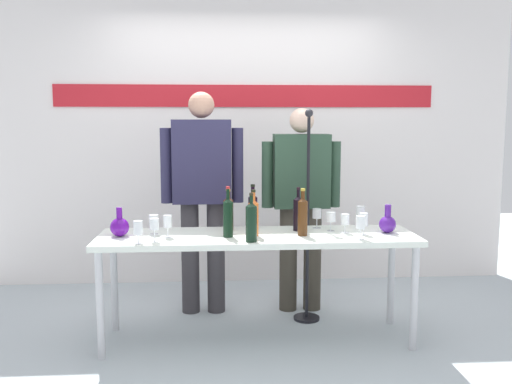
# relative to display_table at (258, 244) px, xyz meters

# --- Properties ---
(ground_plane) EXTENTS (10.00, 10.00, 0.00)m
(ground_plane) POSITION_rel_display_table_xyz_m (0.00, 0.00, -0.68)
(ground_plane) COLOR #AFBBC0
(back_wall) EXTENTS (4.95, 0.11, 3.00)m
(back_wall) POSITION_rel_display_table_xyz_m (0.00, 1.50, 0.82)
(back_wall) COLOR white
(back_wall) RESTS_ON ground
(display_table) EXTENTS (2.16, 0.59, 0.75)m
(display_table) POSITION_rel_display_table_xyz_m (0.00, 0.00, 0.00)
(display_table) COLOR white
(display_table) RESTS_ON ground
(decanter_blue_left) EXTENTS (0.13, 0.13, 0.20)m
(decanter_blue_left) POSITION_rel_display_table_xyz_m (-0.93, -0.00, 0.13)
(decanter_blue_left) COLOR #56108E
(decanter_blue_left) RESTS_ON display_table
(decanter_blue_right) EXTENTS (0.12, 0.12, 0.20)m
(decanter_blue_right) POSITION_rel_display_table_xyz_m (0.90, -0.00, 0.13)
(decanter_blue_right) COLOR #4E1D8E
(decanter_blue_right) RESTS_ON display_table
(presenter_left) EXTENTS (0.64, 0.22, 1.74)m
(presenter_left) POSITION_rel_display_table_xyz_m (-0.39, 0.61, 0.32)
(presenter_left) COLOR #343135
(presenter_left) RESTS_ON ground
(presenter_right) EXTENTS (0.62, 0.22, 1.62)m
(presenter_right) POSITION_rel_display_table_xyz_m (0.39, 0.61, 0.24)
(presenter_right) COLOR #3A342B
(presenter_right) RESTS_ON ground
(wine_bottle_0) EXTENTS (0.07, 0.07, 0.32)m
(wine_bottle_0) POSITION_rel_display_table_xyz_m (0.30, -0.05, 0.20)
(wine_bottle_0) COLOR #4A2810
(wine_bottle_0) RESTS_ON display_table
(wine_bottle_1) EXTENTS (0.07, 0.07, 0.31)m
(wine_bottle_1) POSITION_rel_display_table_xyz_m (0.30, 0.12, 0.20)
(wine_bottle_1) COLOR black
(wine_bottle_1) RESTS_ON display_table
(wine_bottle_2) EXTENTS (0.07, 0.07, 0.31)m
(wine_bottle_2) POSITION_rel_display_table_xyz_m (-0.03, -0.04, 0.20)
(wine_bottle_2) COLOR orange
(wine_bottle_2) RESTS_ON display_table
(wine_bottle_3) EXTENTS (0.07, 0.07, 0.32)m
(wine_bottle_3) POSITION_rel_display_table_xyz_m (-0.02, 0.24, 0.20)
(wine_bottle_3) COLOR black
(wine_bottle_3) RESTS_ON display_table
(wine_bottle_4) EXTENTS (0.07, 0.07, 0.29)m
(wine_bottle_4) POSITION_rel_display_table_xyz_m (-0.19, 0.18, 0.19)
(wine_bottle_4) COLOR #562F1D
(wine_bottle_4) RESTS_ON display_table
(wine_bottle_5) EXTENTS (0.07, 0.07, 0.32)m
(wine_bottle_5) POSITION_rel_display_table_xyz_m (-0.06, -0.22, 0.20)
(wine_bottle_5) COLOR black
(wine_bottle_5) RESTS_ON display_table
(wine_bottle_6) EXTENTS (0.07, 0.07, 0.34)m
(wine_bottle_6) POSITION_rel_display_table_xyz_m (-0.20, -0.06, 0.20)
(wine_bottle_6) COLOR black
(wine_bottle_6) RESTS_ON display_table
(wine_glass_left_0) EXTENTS (0.06, 0.06, 0.15)m
(wine_glass_left_0) POSITION_rel_display_table_xyz_m (-0.60, -0.04, 0.17)
(wine_glass_left_0) COLOR white
(wine_glass_left_0) RESTS_ON display_table
(wine_glass_left_1) EXTENTS (0.06, 0.06, 0.15)m
(wine_glass_left_1) POSITION_rel_display_table_xyz_m (-0.77, -0.23, 0.16)
(wine_glass_left_1) COLOR white
(wine_glass_left_1) RESTS_ON display_table
(wine_glass_left_2) EXTENTS (0.06, 0.06, 0.15)m
(wine_glass_left_2) POSITION_rel_display_table_xyz_m (-0.68, -0.18, 0.18)
(wine_glass_left_2) COLOR white
(wine_glass_left_2) RESTS_ON display_table
(wine_glass_left_3) EXTENTS (0.07, 0.07, 0.14)m
(wine_glass_left_3) POSITION_rel_display_table_xyz_m (-0.71, 0.06, 0.16)
(wine_glass_left_3) COLOR white
(wine_glass_left_3) RESTS_ON display_table
(wine_glass_right_0) EXTENTS (0.06, 0.06, 0.16)m
(wine_glass_right_0) POSITION_rel_display_table_xyz_m (0.66, -0.19, 0.17)
(wine_glass_right_0) COLOR white
(wine_glass_right_0) RESTS_ON display_table
(wine_glass_right_1) EXTENTS (0.06, 0.06, 0.15)m
(wine_glass_right_1) POSITION_rel_display_table_xyz_m (0.72, -0.05, 0.17)
(wine_glass_right_1) COLOR white
(wine_glass_right_1) RESTS_ON display_table
(wine_glass_right_2) EXTENTS (0.06, 0.06, 0.13)m
(wine_glass_right_2) POSITION_rel_display_table_xyz_m (0.61, 0.01, 0.16)
(wine_glass_right_2) COLOR white
(wine_glass_right_2) RESTS_ON display_table
(wine_glass_right_3) EXTENTS (0.06, 0.06, 0.14)m
(wine_glass_right_3) POSITION_rel_display_table_xyz_m (0.44, 0.19, 0.17)
(wine_glass_right_3) COLOR white
(wine_glass_right_3) RESTS_ON display_table
(wine_glass_right_4) EXTENTS (0.06, 0.06, 0.14)m
(wine_glass_right_4) POSITION_rel_display_table_xyz_m (0.52, 0.08, 0.16)
(wine_glass_right_4) COLOR white
(wine_glass_right_4) RESTS_ON display_table
(wine_glass_right_5) EXTENTS (0.06, 0.06, 0.16)m
(wine_glass_right_5) POSITION_rel_display_table_xyz_m (0.77, 0.21, 0.18)
(wine_glass_right_5) COLOR white
(wine_glass_right_5) RESTS_ON display_table
(microphone_stand) EXTENTS (0.20, 0.20, 1.60)m
(microphone_stand) POSITION_rel_display_table_xyz_m (0.41, 0.37, -0.14)
(microphone_stand) COLOR black
(microphone_stand) RESTS_ON ground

